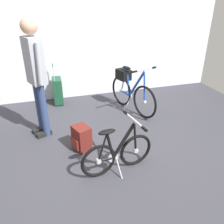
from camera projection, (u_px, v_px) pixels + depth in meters
ground_plane at (120, 150)px, 3.35m from camera, size 6.03×6.03×0.00m
back_wall at (86, 32)px, 4.70m from camera, size 6.03×0.10×2.75m
folding_bike_foreground at (118, 152)px, 2.85m from camera, size 0.98×0.53×0.70m
display_bike_left at (130, 89)px, 4.41m from camera, size 0.58×1.27×0.92m
visitor_near_wall at (36, 72)px, 3.32m from camera, size 0.36×0.50×1.79m
rolling_suitcase at (58, 91)px, 4.74m from camera, size 0.19×0.37×0.83m
backpack_on_floor at (81, 138)px, 3.31m from camera, size 0.30×0.32×0.36m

